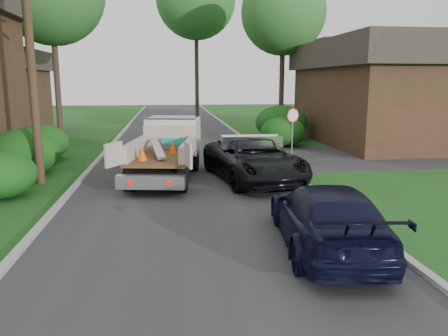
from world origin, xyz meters
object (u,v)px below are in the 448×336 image
stop_sign (293,122)px  flatbed_truck (169,145)px  utility_pole (30,38)px  tree_right_far (283,12)px  house_right (394,91)px  black_pickup (253,159)px  navy_suv (326,217)px

stop_sign → flatbed_truck: (-5.94, -3.05, -0.56)m
utility_pole → tree_right_far: tree_right_far is taller
utility_pole → stop_sign: bearing=20.6°
house_right → flatbed_truck: house_right is taller
stop_sign → black_pickup: bearing=-121.9°
house_right → flatbed_truck: 16.04m
navy_suv → stop_sign: bearing=-95.8°
stop_sign → tree_right_far: 13.08m
utility_pole → flatbed_truck: (4.74, 0.97, -3.95)m
house_right → navy_suv: house_right is taller
house_right → navy_suv: (-10.30, -16.50, -2.43)m
utility_pole → navy_suv: utility_pole is taller
stop_sign → utility_pole: utility_pole is taller
flatbed_truck → navy_suv: bearing=-57.9°
tree_right_far → navy_suv: size_ratio=2.28×
house_right → flatbed_truck: bearing=-149.6°
utility_pole → flatbed_truck: 6.25m
utility_pole → black_pickup: bearing=-3.5°
house_right → navy_suv: bearing=-122.0°
black_pickup → navy_suv: black_pickup is taller
black_pickup → flatbed_truck: bearing=146.2°
utility_pole → flatbed_truck: size_ratio=1.60×
black_pickup → navy_suv: size_ratio=1.16×
tree_right_far → black_pickup: tree_right_far is taller
house_right → black_pickup: 14.43m
flatbed_truck → navy_suv: 9.14m
tree_right_far → navy_suv: bearing=-102.1°
house_right → tree_right_far: tree_right_far is taller
navy_suv → house_right: bearing=-115.5°
house_right → tree_right_far: bearing=132.5°
stop_sign → house_right: size_ratio=0.19×
tree_right_far → flatbed_truck: 17.83m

